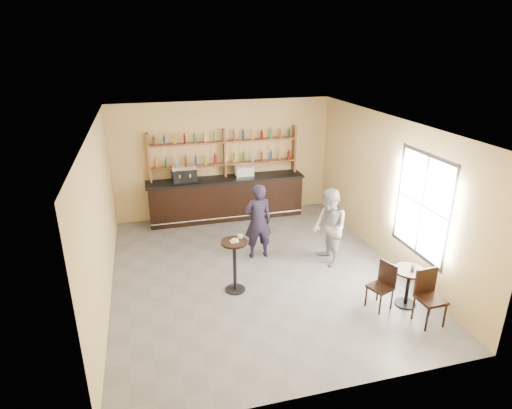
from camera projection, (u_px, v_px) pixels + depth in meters
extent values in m
plane|color=slate|center=(257.00, 272.00, 9.23)|extent=(7.00, 7.00, 0.00)
plane|color=white|center=(257.00, 124.00, 8.07)|extent=(7.00, 7.00, 0.00)
plane|color=#DCBD7D|center=(224.00, 159.00, 11.80)|extent=(7.00, 0.00, 7.00)
plane|color=#DCBD7D|center=(327.00, 297.00, 5.50)|extent=(7.00, 0.00, 7.00)
plane|color=#DCBD7D|center=(101.00, 218.00, 7.93)|extent=(0.00, 7.00, 7.00)
plane|color=#DCBD7D|center=(389.00, 190.00, 9.37)|extent=(0.00, 7.00, 7.00)
plane|color=white|center=(422.00, 205.00, 8.25)|extent=(0.00, 2.00, 2.00)
cube|color=white|center=(234.00, 241.00, 8.18)|extent=(0.17, 0.17, 0.00)
torus|color=#CD884B|center=(235.00, 240.00, 8.16)|extent=(0.17, 0.17, 0.05)
imported|color=white|center=(240.00, 236.00, 8.29)|extent=(0.12, 0.12, 0.09)
imported|color=black|center=(258.00, 221.00, 9.60)|extent=(0.64, 0.42, 1.75)
imported|color=white|center=(413.00, 267.00, 7.84)|extent=(0.11, 0.11, 0.08)
imported|color=#A1A0A6|center=(329.00, 228.00, 9.30)|extent=(0.67, 0.86, 1.74)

